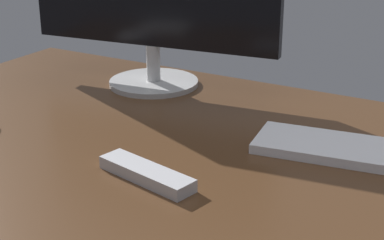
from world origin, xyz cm
name	(u,v)px	position (x,y,z in cm)	size (l,w,h in cm)	color
desk	(184,150)	(0.00, 0.00, 1.00)	(140.00, 84.00, 2.00)	#4C301C
keyboard	(357,151)	(28.59, 11.11, 2.86)	(35.63, 12.41, 1.71)	white
tv_remote	(146,174)	(1.82, -14.88, 3.05)	(17.91, 4.56, 2.11)	#B7B7BC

